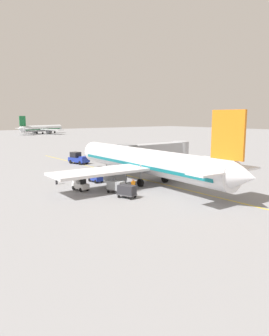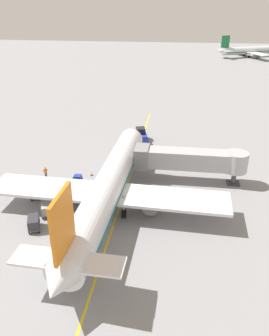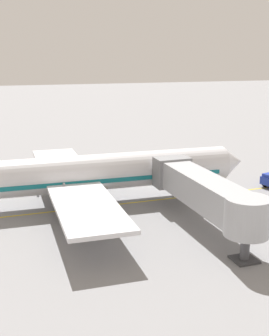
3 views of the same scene
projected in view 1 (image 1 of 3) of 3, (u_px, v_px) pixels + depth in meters
The scene contains 15 objects.
ground_plane at pixel (146, 180), 50.24m from camera, with size 400.00×400.00×0.00m, color gray.
gate_lead_in_line at pixel (146, 180), 50.24m from camera, with size 0.24×80.00×0.01m, color gold.
parked_airliner at pixel (146, 162), 47.82m from camera, with size 30.16×37.29×10.63m.
jet_bridge at pixel (157, 150), 60.97m from camera, with size 16.19×3.50×4.98m.
pushback_tractor at pixel (78, 158), 67.48m from camera, with size 3.20×4.80×2.40m.
baggage_tug_lead at pixel (95, 177), 48.67m from camera, with size 1.32×2.52×1.62m.
baggage_tug_trailing at pixel (80, 185), 43.22m from camera, with size 1.52×2.61×1.62m.
baggage_cart_front at pixel (116, 186), 41.72m from camera, with size 2.00×2.95×1.58m.
baggage_cart_second_in_train at pixel (127, 190), 39.10m from camera, with size 2.00×2.95×1.58m.
ground_crew_wing_walker at pixel (56, 178), 46.91m from camera, with size 0.72×0.32×1.69m.
ground_crew_loader at pixel (125, 178), 46.81m from camera, with size 0.25×0.72×1.69m.
ground_crew_marshaller at pixel (133, 185), 42.34m from camera, with size 0.73×0.30×1.69m.
safety_cone_nose_left at pixel (91, 176), 52.26m from camera, with size 0.36×0.36×0.59m.
safety_cone_nose_right at pixel (85, 171), 56.75m from camera, with size 0.36×0.36×0.59m.
distant_taxiing_airliner at pixel (42, 129), 180.93m from camera, with size 33.32×27.87×10.10m.
Camera 1 is at (-31.66, -37.82, 9.92)m, focal length 34.14 mm.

